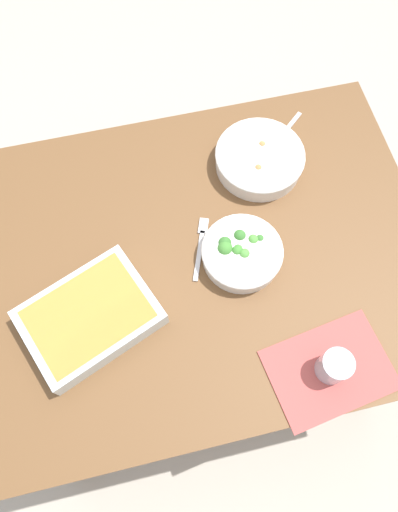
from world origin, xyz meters
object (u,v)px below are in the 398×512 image
at_px(fork_on_table, 201,244).
at_px(stew_bowl, 259,159).
at_px(broccoli_bowl, 241,253).
at_px(drink_cup, 334,367).
at_px(spoon_by_stew, 279,139).
at_px(baking_dish, 90,317).

bearing_deg(fork_on_table, stew_bowl, 43.37).
bearing_deg(broccoli_bowl, stew_bowl, 65.06).
relative_size(stew_bowl, drink_cup, 2.87).
xyz_separation_m(broccoli_bowl, fork_on_table, (-0.09, 0.06, -0.03)).
distance_m(drink_cup, spoon_by_stew, 0.65).
bearing_deg(stew_bowl, spoon_by_stew, 40.64).
xyz_separation_m(drink_cup, fork_on_table, (-0.22, 0.38, -0.04)).
relative_size(baking_dish, spoon_by_stew, 2.48).
xyz_separation_m(baking_dish, drink_cup, (0.52, -0.24, 0.00)).
distance_m(broccoli_bowl, baking_dish, 0.40).
bearing_deg(baking_dish, drink_cup, -24.85).
relative_size(spoon_by_stew, fork_on_table, 0.85).
bearing_deg(broccoli_bowl, baking_dish, -168.55).
relative_size(stew_bowl, baking_dish, 0.68).
bearing_deg(stew_bowl, fork_on_table, -136.63).
bearing_deg(baking_dish, stew_bowl, 33.36).
bearing_deg(fork_on_table, spoon_by_stew, 42.63).
relative_size(stew_bowl, broccoli_bowl, 1.19).
xyz_separation_m(stew_bowl, spoon_by_stew, (0.08, 0.07, -0.03)).
bearing_deg(stew_bowl, broccoli_bowl, -114.94).
bearing_deg(broccoli_bowl, drink_cup, -68.15).
bearing_deg(spoon_by_stew, baking_dish, -145.56).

